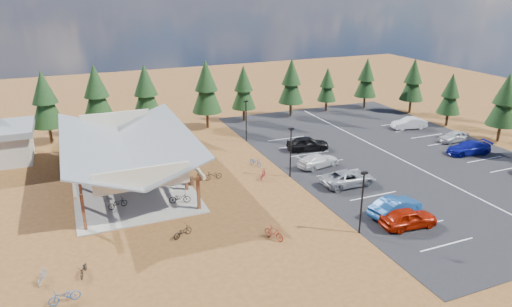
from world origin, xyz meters
name	(u,v)px	position (x,y,z in m)	size (l,w,h in m)	color
ground	(251,193)	(0.00, 0.00, 0.00)	(140.00, 140.00, 0.00)	#593817
asphalt_lot	(393,155)	(18.50, 3.00, 0.02)	(27.00, 44.00, 0.04)	black
concrete_pad	(130,181)	(-10.00, 7.00, 0.05)	(10.60, 18.60, 0.10)	gray
bike_pavilion	(127,145)	(-10.00, 7.00, 3.82)	(11.65, 19.40, 4.97)	#572219
lamp_post_0	(362,198)	(5.00, -10.00, 2.98)	(0.50, 0.25, 5.14)	black
lamp_post_1	(291,149)	(5.00, 2.00, 2.98)	(0.50, 0.25, 5.14)	black
lamp_post_2	(246,118)	(5.00, 14.00, 2.98)	(0.50, 0.25, 5.14)	black
trash_bin_0	(191,182)	(-4.78, 3.67, 0.45)	(0.60, 0.60, 0.90)	#402517
trash_bin_1	(201,175)	(-3.49, 4.74, 0.45)	(0.60, 0.60, 0.90)	#402517
pine_1	(45,99)	(-17.16, 22.52, 5.44)	(3.83, 3.83, 8.91)	#382314
pine_2	(96,93)	(-11.31, 22.91, 5.62)	(3.95, 3.95, 9.20)	#382314
pine_3	(146,92)	(-5.45, 22.00, 5.50)	(3.86, 3.86, 9.00)	#382314
pine_4	(206,87)	(2.29, 21.37, 5.58)	(3.92, 3.92, 9.14)	#382314
pine_5	(244,88)	(7.96, 22.47, 4.80)	(3.37, 3.37, 7.86)	#382314
pine_6	(291,81)	(15.25, 22.30, 5.15)	(3.62, 3.62, 8.44)	#382314
pine_7	(327,85)	(21.57, 22.82, 4.07)	(2.86, 2.86, 6.67)	#382314
pine_8	(366,78)	(28.03, 22.10, 4.75)	(3.34, 3.34, 7.78)	#382314
pine_11	(505,100)	(33.72, 2.17, 5.16)	(3.63, 3.63, 8.45)	#382314
pine_12	(451,94)	(32.82, 9.76, 4.40)	(3.09, 3.09, 7.21)	#382314
pine_13	(413,80)	(32.79, 17.18, 4.95)	(3.48, 3.48, 8.11)	#382314
bike_0	(118,203)	(-11.82, 1.39, 0.55)	(0.60, 1.71, 0.90)	black
bike_1	(117,183)	(-11.35, 5.61, 0.63)	(0.50, 1.76, 1.06)	#A0A4A9
bike_2	(104,170)	(-12.19, 9.59, 0.56)	(0.61, 1.76, 0.92)	navy
bike_3	(104,161)	(-11.98, 11.98, 0.62)	(0.49, 1.72, 1.04)	maroon
bike_4	(180,198)	(-6.66, 0.29, 0.59)	(0.66, 1.88, 0.99)	black
bike_5	(171,182)	(-6.56, 4.03, 0.61)	(0.48, 1.69, 1.02)	gray
bike_6	(142,164)	(-8.41, 9.60, 0.60)	(0.66, 1.89, 1.00)	navy
bike_7	(139,149)	(-7.87, 14.62, 0.60)	(0.47, 1.66, 1.00)	maroon
bike_8	(84,270)	(-15.07, -7.57, 0.41)	(0.55, 1.57, 0.82)	black
bike_9	(42,276)	(-17.58, -7.34, 0.44)	(0.42, 1.48, 0.89)	gray
bike_10	(64,296)	(-16.29, -10.13, 0.49)	(0.65, 1.86, 0.98)	#245594
bike_11	(274,233)	(-1.50, -8.27, 0.55)	(0.52, 1.83, 1.10)	#9C3222
bike_12	(183,232)	(-7.81, -5.30, 0.45)	(0.59, 1.70, 0.89)	black
bike_14	(256,162)	(2.97, 6.13, 0.44)	(0.58, 1.68, 0.88)	#164698
bike_15	(263,174)	(2.31, 2.58, 0.50)	(0.47, 1.66, 1.00)	maroon
bike_16	(213,175)	(-2.33, 4.29, 0.46)	(0.61, 1.76, 0.93)	black
car_0	(409,218)	(9.08, -10.73, 0.82)	(1.85, 4.61, 1.57)	#9B1602
car_1	(395,207)	(9.35, -8.79, 0.85)	(1.71, 4.90, 1.62)	navy
car_2	(348,178)	(9.19, -2.03, 0.77)	(2.42, 5.26, 1.46)	#919398
car_3	(318,160)	(8.95, 3.24, 0.73)	(1.93, 4.75, 1.38)	silver
car_4	(308,143)	(10.39, 8.21, 0.87)	(1.95, 4.85, 1.65)	black
car_7	(469,148)	(26.62, 0.02, 0.77)	(2.04, 5.02, 1.46)	navy
car_8	(454,136)	(28.39, 3.99, 0.71)	(1.59, 3.95, 1.35)	#B0B3B8
car_9	(409,123)	(26.97, 10.46, 0.80)	(1.60, 4.60, 1.52)	silver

